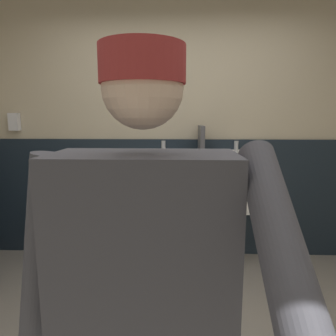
# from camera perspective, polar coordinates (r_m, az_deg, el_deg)

# --- Properties ---
(wall_back) EXTENTS (4.78, 0.12, 2.86)m
(wall_back) POSITION_cam_1_polar(r_m,az_deg,el_deg) (3.22, 1.93, 8.74)
(wall_back) COLOR beige
(wall_back) RESTS_ON ground_plane
(wainscot_band_back) EXTENTS (4.18, 0.03, 1.25)m
(wainscot_band_back) POSITION_cam_1_polar(r_m,az_deg,el_deg) (3.26, 1.84, -5.61)
(wainscot_band_back) COLOR #19232D
(wainscot_band_back) RESTS_ON ground_plane
(urinal_left) EXTENTS (0.40, 0.34, 1.24)m
(urinal_left) POSITION_cam_1_polar(r_m,az_deg,el_deg) (3.08, -0.96, -3.58)
(urinal_left) COLOR white
(urinal_left) RESTS_ON ground_plane
(urinal_middle) EXTENTS (0.40, 0.34, 1.24)m
(urinal_middle) POSITION_cam_1_polar(r_m,az_deg,el_deg) (3.14, 12.88, -3.60)
(urinal_middle) COLOR white
(urinal_middle) RESTS_ON ground_plane
(privacy_divider_panel) EXTENTS (0.04, 0.40, 0.90)m
(privacy_divider_panel) POSITION_cam_1_polar(r_m,az_deg,el_deg) (2.98, 6.17, -0.70)
(privacy_divider_panel) COLOR #4C4C51
(person) EXTENTS (0.70, 0.60, 1.66)m
(person) POSITION_cam_1_polar(r_m,az_deg,el_deg) (0.92, -4.34, -23.62)
(person) COLOR #2D3342
(person) RESTS_ON ground_plane
(soap_dispenser) EXTENTS (0.10, 0.07, 0.18)m
(soap_dispenser) POSITION_cam_1_polar(r_m,az_deg,el_deg) (3.56, -27.02, 7.78)
(soap_dispenser) COLOR silver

